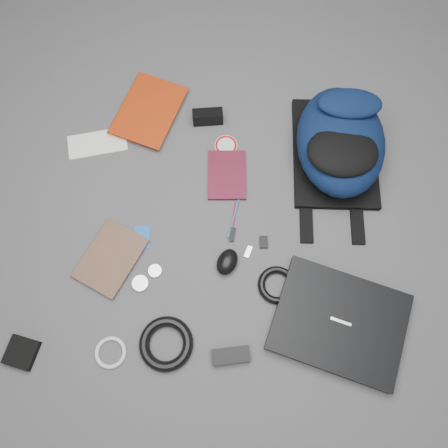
# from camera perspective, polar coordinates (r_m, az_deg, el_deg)

# --- Properties ---
(ground) EXTENTS (4.00, 4.00, 0.00)m
(ground) POSITION_cam_1_polar(r_m,az_deg,el_deg) (1.51, -0.00, -0.24)
(ground) COLOR #4F4F51
(ground) RESTS_ON ground
(backpack) EXTENTS (0.36, 0.50, 0.20)m
(backpack) POSITION_cam_1_polar(r_m,az_deg,el_deg) (1.59, 14.97, 10.41)
(backpack) COLOR black
(backpack) RESTS_ON ground
(laptop) EXTENTS (0.46, 0.40, 0.04)m
(laptop) POSITION_cam_1_polar(r_m,az_deg,el_deg) (1.47, 14.82, -12.29)
(laptop) COLOR black
(laptop) RESTS_ON ground
(textbook_red) EXTENTS (0.28, 0.33, 0.03)m
(textbook_red) POSITION_cam_1_polar(r_m,az_deg,el_deg) (1.76, -13.03, 15.23)
(textbook_red) COLOR #942408
(textbook_red) RESTS_ON ground
(comic_book) EXTENTS (0.24, 0.28, 0.02)m
(comic_book) POSITION_cam_1_polar(r_m,az_deg,el_deg) (1.55, -17.11, -2.83)
(comic_book) COLOR #B5690C
(comic_book) RESTS_ON ground
(envelope) EXTENTS (0.23, 0.16, 0.00)m
(envelope) POSITION_cam_1_polar(r_m,az_deg,el_deg) (1.71, -16.20, 10.11)
(envelope) COLOR white
(envelope) RESTS_ON ground
(dvd_case) EXTENTS (0.16, 0.20, 0.01)m
(dvd_case) POSITION_cam_1_polar(r_m,az_deg,el_deg) (1.58, 0.38, 6.42)
(dvd_case) COLOR #440D1C
(dvd_case) RESTS_ON ground
(compact_camera) EXTENTS (0.12, 0.06, 0.06)m
(compact_camera) POSITION_cam_1_polar(r_m,az_deg,el_deg) (1.66, -2.13, 13.80)
(compact_camera) COLOR black
(compact_camera) RESTS_ON ground
(sticker_disc) EXTENTS (0.11, 0.11, 0.00)m
(sticker_disc) POSITION_cam_1_polar(r_m,az_deg,el_deg) (1.64, 0.26, 10.24)
(sticker_disc) COLOR silver
(sticker_disc) RESTS_ON ground
(pen_teal) EXTENTS (0.03, 0.15, 0.01)m
(pen_teal) POSITION_cam_1_polar(r_m,az_deg,el_deg) (1.52, 1.25, 0.76)
(pen_teal) COLOR #0D6B75
(pen_teal) RESTS_ON ground
(pen_red) EXTENTS (0.02, 0.15, 0.01)m
(pen_red) POSITION_cam_1_polar(r_m,az_deg,el_deg) (1.51, 1.20, 0.30)
(pen_red) COLOR #A70C2D
(pen_red) RESTS_ON ground
(id_badge) EXTENTS (0.07, 0.09, 0.00)m
(id_badge) POSITION_cam_1_polar(r_m,az_deg,el_deg) (1.52, -10.66, -1.71)
(id_badge) COLOR #175AAE
(id_badge) RESTS_ON ground
(usb_black) EXTENTS (0.02, 0.05, 0.01)m
(usb_black) POSITION_cam_1_polar(r_m,az_deg,el_deg) (1.50, 1.09, -1.40)
(usb_black) COLOR black
(usb_black) RESTS_ON ground
(usb_silver) EXTENTS (0.03, 0.04, 0.01)m
(usb_silver) POSITION_cam_1_polar(r_m,az_deg,el_deg) (1.48, 3.18, -3.66)
(usb_silver) COLOR #BDBDBF
(usb_silver) RESTS_ON ground
(key_fob) EXTENTS (0.03, 0.04, 0.01)m
(key_fob) POSITION_cam_1_polar(r_m,az_deg,el_deg) (1.50, 5.20, -2.37)
(key_fob) COLOR black
(key_fob) RESTS_ON ground
(mouse) EXTENTS (0.09, 0.11, 0.05)m
(mouse) POSITION_cam_1_polar(r_m,az_deg,el_deg) (1.45, 0.42, -4.97)
(mouse) COLOR black
(mouse) RESTS_ON ground
(headphone_left) EXTENTS (0.06, 0.06, 0.01)m
(headphone_left) POSITION_cam_1_polar(r_m,az_deg,el_deg) (1.48, -10.87, -7.63)
(headphone_left) COLOR silver
(headphone_left) RESTS_ON ground
(headphone_right) EXTENTS (0.06, 0.06, 0.01)m
(headphone_right) POSITION_cam_1_polar(r_m,az_deg,el_deg) (1.48, -9.00, -6.07)
(headphone_right) COLOR silver
(headphone_right) RESTS_ON ground
(cable_coil) EXTENTS (0.14, 0.14, 0.02)m
(cable_coil) POSITION_cam_1_polar(r_m,az_deg,el_deg) (1.46, 6.92, -7.91)
(cable_coil) COLOR black
(cable_coil) RESTS_ON ground
(power_brick) EXTENTS (0.13, 0.07, 0.03)m
(power_brick) POSITION_cam_1_polar(r_m,az_deg,el_deg) (1.42, 0.91, -16.79)
(power_brick) COLOR black
(power_brick) RESTS_ON ground
(power_cord_coil) EXTENTS (0.21, 0.21, 0.03)m
(power_cord_coil) POSITION_cam_1_polar(r_m,az_deg,el_deg) (1.43, -7.56, -15.24)
(power_cord_coil) COLOR black
(power_cord_coil) RESTS_ON ground
(pouch) EXTENTS (0.11, 0.11, 0.02)m
(pouch) POSITION_cam_1_polar(r_m,az_deg,el_deg) (1.56, -24.93, -14.97)
(pouch) COLOR black
(pouch) RESTS_ON ground
(white_cable_coil) EXTENTS (0.12, 0.12, 0.01)m
(white_cable_coil) POSITION_cam_1_polar(r_m,az_deg,el_deg) (1.48, -14.60, -15.94)
(white_cable_coil) COLOR silver
(white_cable_coil) RESTS_ON ground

